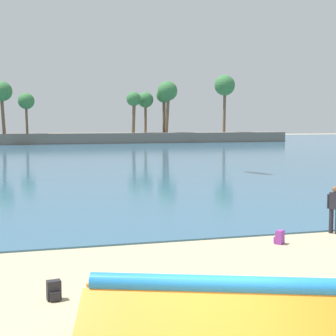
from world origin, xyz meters
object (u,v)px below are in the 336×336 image
(person_at_waterline, at_px, (335,208))
(backpack_by_trailer, at_px, (54,291))
(backpack_near_kite, at_px, (280,237))
(folded_kite, at_px, (215,304))

(person_at_waterline, xyz_separation_m, backpack_by_trailer, (-9.78, -4.21, -0.69))
(backpack_near_kite, relative_size, backpack_by_trailer, 1.00)
(backpack_near_kite, height_order, backpack_by_trailer, same)
(folded_kite, bearing_deg, backpack_near_kite, 54.86)
(folded_kite, xyz_separation_m, backpack_near_kite, (4.80, 6.83, -0.69))
(person_at_waterline, bearing_deg, folded_kite, -133.75)
(folded_kite, height_order, backpack_near_kite, folded_kite)
(person_at_waterline, relative_size, backpack_by_trailer, 3.78)
(folded_kite, relative_size, backpack_by_trailer, 11.62)
(folded_kite, distance_m, backpack_by_trailer, 4.29)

